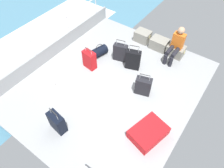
# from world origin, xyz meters

# --- Properties ---
(ground_plane) EXTENTS (4.40, 5.20, 0.06)m
(ground_plane) POSITION_xyz_m (0.00, 0.00, -0.03)
(ground_plane) COLOR #939699
(gunwale_port) EXTENTS (0.06, 5.20, 0.45)m
(gunwale_port) POSITION_xyz_m (-2.17, 0.00, 0.23)
(gunwale_port) COLOR #939699
(gunwale_port) RESTS_ON ground_plane
(railing_port) EXTENTS (0.04, 4.20, 1.02)m
(railing_port) POSITION_xyz_m (-2.17, 0.00, 0.78)
(railing_port) COLOR silver
(railing_port) RESTS_ON ground_plane
(sea_wake) EXTENTS (12.00, 12.00, 0.01)m
(sea_wake) POSITION_xyz_m (-3.60, 0.00, -0.34)
(sea_wake) COLOR teal
(sea_wake) RESTS_ON ground_plane
(cargo_crate_0) EXTENTS (0.53, 0.39, 0.36)m
(cargo_crate_0) POSITION_xyz_m (-0.30, 2.20, 0.18)
(cargo_crate_0) COLOR gray
(cargo_crate_0) RESTS_ON ground_plane
(cargo_crate_1) EXTENTS (0.59, 0.41, 0.34)m
(cargo_crate_1) POSITION_xyz_m (0.33, 2.17, 0.17)
(cargo_crate_1) COLOR gray
(cargo_crate_1) RESTS_ON ground_plane
(cargo_crate_2) EXTENTS (0.55, 0.39, 0.34)m
(cargo_crate_2) POSITION_xyz_m (0.91, 2.16, 0.17)
(cargo_crate_2) COLOR gray
(cargo_crate_2) RESTS_ON ground_plane
(passenger_seated) EXTENTS (0.34, 0.66, 1.04)m
(passenger_seated) POSITION_xyz_m (0.91, 1.99, 0.53)
(passenger_seated) COLOR orange
(passenger_seated) RESTS_ON ground_plane
(suitcase_0) EXTENTS (0.78, 0.94, 0.25)m
(suitcase_0) POSITION_xyz_m (1.58, -0.77, 0.13)
(suitcase_0) COLOR red
(suitcase_0) RESTS_ON ground_plane
(suitcase_1) EXTENTS (0.46, 0.32, 0.82)m
(suitcase_1) POSITION_xyz_m (0.12, 0.90, 0.31)
(suitcase_1) COLOR black
(suitcase_1) RESTS_ON ground_plane
(suitcase_2) EXTENTS (0.44, 0.26, 0.71)m
(suitcase_2) POSITION_xyz_m (-0.21, -1.83, 0.26)
(suitcase_2) COLOR black
(suitcase_2) RESTS_ON ground_plane
(suitcase_3) EXTENTS (0.45, 0.33, 0.69)m
(suitcase_3) POSITION_xyz_m (0.84, 0.24, 0.26)
(suitcase_3) COLOR black
(suitcase_3) RESTS_ON ground_plane
(suitcase_4) EXTENTS (0.45, 0.28, 0.73)m
(suitcase_4) POSITION_xyz_m (-0.38, 0.98, 0.28)
(suitcase_4) COLOR black
(suitcase_4) RESTS_ON ground_plane
(suitcase_5) EXTENTS (0.41, 0.26, 0.68)m
(suitcase_5) POSITION_xyz_m (-0.92, 0.18, 0.28)
(suitcase_5) COLOR red
(suitcase_5) RESTS_ON ground_plane
(duffel_bag) EXTENTS (0.40, 0.55, 0.42)m
(duffel_bag) POSITION_xyz_m (-1.02, 0.77, 0.15)
(duffel_bag) COLOR black
(duffel_bag) RESTS_ON ground_plane
(paper_cup) EXTENTS (0.08, 0.08, 0.10)m
(paper_cup) POSITION_xyz_m (-1.27, -0.97, 0.05)
(paper_cup) COLOR white
(paper_cup) RESTS_ON ground_plane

